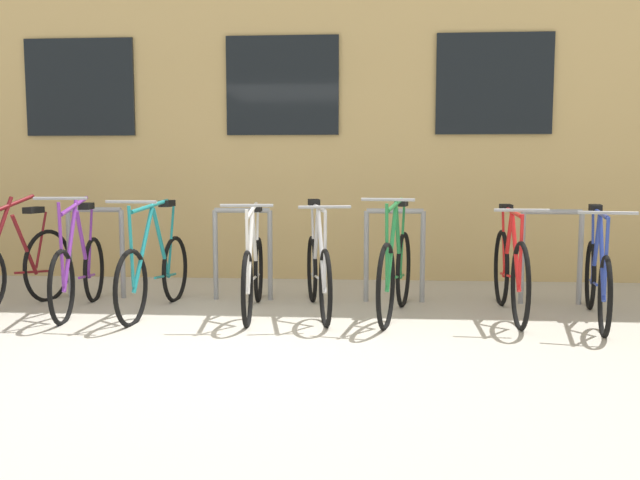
{
  "coord_description": "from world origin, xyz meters",
  "views": [
    {
      "loc": [
        1.01,
        -4.72,
        1.31
      ],
      "look_at": [
        0.55,
        1.6,
        0.64
      ],
      "focal_mm": 38.19,
      "sensor_mm": 36.0,
      "label": 1
    }
  ],
  "objects_px": {
    "bicycle_white": "(253,272)",
    "bicycle_green": "(395,272)",
    "bicycle_purple": "(79,271)",
    "bicycle_silver": "(318,271)",
    "bicycle_teal": "(155,271)",
    "bicycle_red": "(510,271)",
    "bicycle_maroon": "(15,268)",
    "bicycle_blue": "(597,278)"
  },
  "relations": [
    {
      "from": "bicycle_white",
      "to": "bicycle_maroon",
      "type": "relative_size",
      "value": 1.04
    },
    {
      "from": "bicycle_red",
      "to": "bicycle_white",
      "type": "bearing_deg",
      "value": -179.14
    },
    {
      "from": "bicycle_red",
      "to": "bicycle_teal",
      "type": "distance_m",
      "value": 3.2
    },
    {
      "from": "bicycle_blue",
      "to": "bicycle_silver",
      "type": "relative_size",
      "value": 1.0
    },
    {
      "from": "bicycle_blue",
      "to": "bicycle_purple",
      "type": "xyz_separation_m",
      "value": [
        -4.61,
        0.05,
        0.0
      ]
    },
    {
      "from": "bicycle_white",
      "to": "bicycle_red",
      "type": "bearing_deg",
      "value": 0.86
    },
    {
      "from": "bicycle_red",
      "to": "bicycle_blue",
      "type": "xyz_separation_m",
      "value": [
        0.71,
        -0.16,
        -0.02
      ]
    },
    {
      "from": "bicycle_white",
      "to": "bicycle_teal",
      "type": "xyz_separation_m",
      "value": [
        -0.9,
        -0.05,
        0.01
      ]
    },
    {
      "from": "bicycle_silver",
      "to": "bicycle_white",
      "type": "bearing_deg",
      "value": -175.12
    },
    {
      "from": "bicycle_white",
      "to": "bicycle_purple",
      "type": "bearing_deg",
      "value": -177.18
    },
    {
      "from": "bicycle_teal",
      "to": "bicycle_red",
      "type": "bearing_deg",
      "value": 1.55
    },
    {
      "from": "bicycle_teal",
      "to": "bicycle_maroon",
      "type": "bearing_deg",
      "value": -179.55
    },
    {
      "from": "bicycle_purple",
      "to": "bicycle_blue",
      "type": "bearing_deg",
      "value": -0.58
    },
    {
      "from": "bicycle_purple",
      "to": "bicycle_silver",
      "type": "height_order",
      "value": "bicycle_purple"
    },
    {
      "from": "bicycle_green",
      "to": "bicycle_purple",
      "type": "distance_m",
      "value": 2.88
    },
    {
      "from": "bicycle_red",
      "to": "bicycle_teal",
      "type": "height_order",
      "value": "bicycle_teal"
    },
    {
      "from": "bicycle_white",
      "to": "bicycle_green",
      "type": "height_order",
      "value": "bicycle_green"
    },
    {
      "from": "bicycle_maroon",
      "to": "bicycle_purple",
      "type": "relative_size",
      "value": 1.01
    },
    {
      "from": "bicycle_white",
      "to": "bicycle_red",
      "type": "height_order",
      "value": "bicycle_white"
    },
    {
      "from": "bicycle_teal",
      "to": "bicycle_purple",
      "type": "bearing_deg",
      "value": -177.78
    },
    {
      "from": "bicycle_red",
      "to": "bicycle_green",
      "type": "distance_m",
      "value": 1.03
    },
    {
      "from": "bicycle_green",
      "to": "bicycle_teal",
      "type": "relative_size",
      "value": 0.95
    },
    {
      "from": "bicycle_maroon",
      "to": "bicycle_purple",
      "type": "xyz_separation_m",
      "value": [
        0.62,
        -0.02,
        -0.02
      ]
    },
    {
      "from": "bicycle_purple",
      "to": "bicycle_silver",
      "type": "distance_m",
      "value": 2.19
    },
    {
      "from": "bicycle_maroon",
      "to": "bicycle_blue",
      "type": "distance_m",
      "value": 5.23
    },
    {
      "from": "bicycle_blue",
      "to": "bicycle_maroon",
      "type": "bearing_deg",
      "value": 179.31
    },
    {
      "from": "bicycle_maroon",
      "to": "bicycle_green",
      "type": "bearing_deg",
      "value": -0.08
    },
    {
      "from": "bicycle_green",
      "to": "bicycle_silver",
      "type": "distance_m",
      "value": 0.71
    },
    {
      "from": "bicycle_purple",
      "to": "bicycle_teal",
      "type": "height_order",
      "value": "bicycle_purple"
    },
    {
      "from": "bicycle_purple",
      "to": "bicycle_teal",
      "type": "xyz_separation_m",
      "value": [
        0.7,
        0.03,
        0.0
      ]
    },
    {
      "from": "bicycle_white",
      "to": "bicycle_green",
      "type": "xyz_separation_m",
      "value": [
        1.29,
        -0.07,
        0.03
      ]
    },
    {
      "from": "bicycle_purple",
      "to": "bicycle_green",
      "type": "bearing_deg",
      "value": 0.23
    },
    {
      "from": "bicycle_white",
      "to": "bicycle_blue",
      "type": "bearing_deg",
      "value": -2.38
    },
    {
      "from": "bicycle_white",
      "to": "bicycle_silver",
      "type": "xyz_separation_m",
      "value": [
        0.59,
        0.05,
        0.01
      ]
    },
    {
      "from": "bicycle_green",
      "to": "bicycle_silver",
      "type": "relative_size",
      "value": 0.96
    },
    {
      "from": "bicycle_purple",
      "to": "bicycle_silver",
      "type": "xyz_separation_m",
      "value": [
        2.19,
        0.13,
        0.0
      ]
    },
    {
      "from": "bicycle_blue",
      "to": "bicycle_teal",
      "type": "height_order",
      "value": "bicycle_teal"
    },
    {
      "from": "bicycle_teal",
      "to": "bicycle_silver",
      "type": "bearing_deg",
      "value": 3.92
    },
    {
      "from": "bicycle_white",
      "to": "bicycle_blue",
      "type": "relative_size",
      "value": 1.0
    },
    {
      "from": "bicycle_maroon",
      "to": "bicycle_teal",
      "type": "height_order",
      "value": "bicycle_maroon"
    },
    {
      "from": "bicycle_blue",
      "to": "bicycle_green",
      "type": "bearing_deg",
      "value": 178.06
    },
    {
      "from": "bicycle_teal",
      "to": "bicycle_green",
      "type": "bearing_deg",
      "value": -0.4
    }
  ]
}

